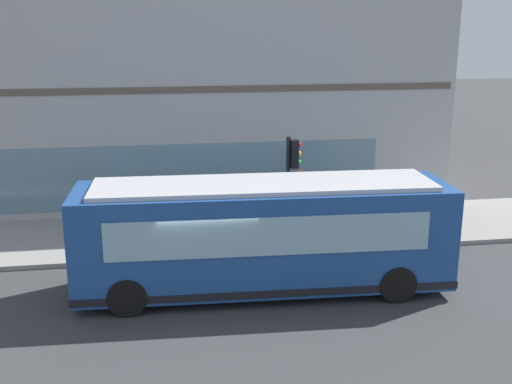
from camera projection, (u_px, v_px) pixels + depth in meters
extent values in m
plane|color=#38383A|center=(206.00, 295.00, 17.07)|extent=(120.00, 120.00, 0.00)
cube|color=gray|center=(195.00, 234.00, 21.72)|extent=(4.60, 40.00, 0.15)
cube|color=#A8A8AD|center=(184.00, 92.00, 25.80)|extent=(6.33, 20.53, 8.69)
cube|color=brown|center=(187.00, 89.00, 22.82)|extent=(0.36, 20.11, 0.24)
cube|color=slate|center=(190.00, 175.00, 23.56)|extent=(0.12, 14.37, 2.40)
cube|color=#1E478C|center=(264.00, 235.00, 17.00)|extent=(2.87, 10.09, 2.70)
cube|color=silver|center=(264.00, 185.00, 16.63)|extent=(2.46, 9.07, 0.12)
cube|color=#8CB2C6|center=(73.00, 226.00, 16.32)|extent=(2.20, 0.16, 1.20)
cube|color=#8CB2C6|center=(258.00, 207.00, 18.11)|extent=(0.37, 8.20, 1.00)
cube|color=#8CB2C6|center=(270.00, 236.00, 15.68)|extent=(0.37, 8.20, 1.00)
cube|color=black|center=(264.00, 275.00, 17.31)|extent=(2.91, 10.13, 0.20)
cylinder|color=black|center=(134.00, 263.00, 17.98)|extent=(0.34, 1.01, 1.00)
cylinder|color=black|center=(127.00, 297.00, 15.78)|extent=(0.34, 1.01, 1.00)
cylinder|color=black|center=(372.00, 253.00, 18.77)|extent=(0.34, 1.01, 1.00)
cylinder|color=black|center=(397.00, 284.00, 16.57)|extent=(0.34, 1.01, 1.00)
cylinder|color=black|center=(288.00, 192.00, 20.08)|extent=(0.14, 0.14, 3.54)
cube|color=black|center=(294.00, 154.00, 19.79)|extent=(0.32, 0.24, 0.90)
sphere|color=red|center=(298.00, 145.00, 19.73)|extent=(0.20, 0.20, 0.20)
sphere|color=yellow|center=(298.00, 154.00, 19.81)|extent=(0.20, 0.20, 0.20)
sphere|color=green|center=(298.00, 162.00, 19.88)|extent=(0.20, 0.20, 0.20)
cylinder|color=red|center=(221.00, 232.00, 20.81)|extent=(0.24, 0.24, 0.55)
sphere|color=red|center=(220.00, 222.00, 20.71)|extent=(0.22, 0.22, 0.22)
cylinder|color=red|center=(226.00, 231.00, 20.82)|extent=(0.10, 0.12, 0.10)
cylinder|color=red|center=(220.00, 229.00, 20.95)|extent=(0.12, 0.10, 0.10)
cylinder|color=#3F8C4C|center=(414.00, 218.00, 21.73)|extent=(0.14, 0.14, 0.88)
cylinder|color=#3F8C4C|center=(417.00, 220.00, 21.57)|extent=(0.14, 0.14, 0.88)
cylinder|color=#3F8C4C|center=(417.00, 197.00, 21.44)|extent=(0.32, 0.32, 0.70)
sphere|color=tan|center=(418.00, 184.00, 21.32)|extent=(0.24, 0.24, 0.24)
cylinder|color=gold|center=(302.00, 203.00, 23.59)|extent=(0.14, 0.14, 0.86)
cylinder|color=gold|center=(299.00, 204.00, 23.45)|extent=(0.14, 0.14, 0.86)
cylinder|color=#3359A5|center=(301.00, 184.00, 23.32)|extent=(0.32, 0.32, 0.68)
sphere|color=#9E704C|center=(301.00, 172.00, 23.20)|extent=(0.23, 0.23, 0.23)
cylinder|color=#3359A5|center=(398.00, 206.00, 23.27)|extent=(0.14, 0.14, 0.84)
cylinder|color=#3359A5|center=(397.00, 207.00, 23.11)|extent=(0.14, 0.14, 0.84)
cylinder|color=#B23338|center=(399.00, 187.00, 22.99)|extent=(0.32, 0.32, 0.67)
sphere|color=#9E704C|center=(399.00, 175.00, 22.87)|extent=(0.23, 0.23, 0.23)
cylinder|color=black|center=(131.00, 227.00, 20.88)|extent=(0.14, 0.14, 0.88)
cylinder|color=black|center=(133.00, 228.00, 20.73)|extent=(0.14, 0.14, 0.88)
cylinder|color=silver|center=(131.00, 204.00, 20.60)|extent=(0.32, 0.32, 0.70)
sphere|color=beige|center=(130.00, 191.00, 20.47)|extent=(0.24, 0.24, 0.24)
cube|color=#197233|center=(371.00, 216.00, 22.00)|extent=(0.44, 0.40, 0.90)
cube|color=#8CB2C6|center=(377.00, 211.00, 21.98)|extent=(0.35, 0.03, 0.30)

